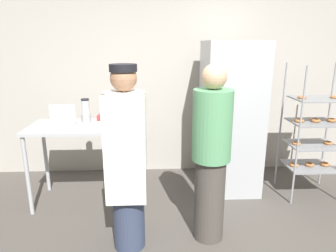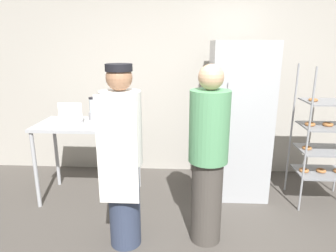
{
  "view_description": "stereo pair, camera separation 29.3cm",
  "coord_description": "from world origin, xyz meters",
  "px_view_note": "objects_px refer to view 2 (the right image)",
  "views": [
    {
      "loc": [
        -0.28,
        -2.03,
        1.82
      ],
      "look_at": [
        -0.15,
        0.79,
        1.04
      ],
      "focal_mm": 32.0,
      "sensor_mm": 36.0,
      "label": 1
    },
    {
      "loc": [
        0.01,
        -2.03,
        1.82
      ],
      "look_at": [
        -0.15,
        0.79,
        1.04
      ],
      "focal_mm": 32.0,
      "sensor_mm": 36.0,
      "label": 2
    }
  ],
  "objects_px": {
    "baking_rack": "(326,138)",
    "donut_box": "(68,121)",
    "person_baker": "(122,157)",
    "refrigerator": "(238,120)",
    "blender_pitcher": "(93,110)",
    "binder_stack": "(118,117)",
    "person_customer": "(208,156)"
  },
  "relations": [
    {
      "from": "baking_rack",
      "to": "donut_box",
      "type": "xyz_separation_m",
      "value": [
        -2.92,
        -0.15,
        0.2
      ]
    },
    {
      "from": "baking_rack",
      "to": "donut_box",
      "type": "bearing_deg",
      "value": -177.06
    },
    {
      "from": "person_baker",
      "to": "refrigerator",
      "type": "bearing_deg",
      "value": 43.82
    },
    {
      "from": "blender_pitcher",
      "to": "binder_stack",
      "type": "height_order",
      "value": "blender_pitcher"
    },
    {
      "from": "refrigerator",
      "to": "donut_box",
      "type": "relative_size",
      "value": 6.63
    },
    {
      "from": "refrigerator",
      "to": "person_baker",
      "type": "height_order",
      "value": "refrigerator"
    },
    {
      "from": "person_baker",
      "to": "person_customer",
      "type": "height_order",
      "value": "person_baker"
    },
    {
      "from": "blender_pitcher",
      "to": "binder_stack",
      "type": "bearing_deg",
      "value": -12.99
    },
    {
      "from": "donut_box",
      "to": "person_customer",
      "type": "height_order",
      "value": "person_customer"
    },
    {
      "from": "refrigerator",
      "to": "person_customer",
      "type": "bearing_deg",
      "value": -112.78
    },
    {
      "from": "refrigerator",
      "to": "donut_box",
      "type": "height_order",
      "value": "refrigerator"
    },
    {
      "from": "donut_box",
      "to": "blender_pitcher",
      "type": "xyz_separation_m",
      "value": [
        0.22,
        0.25,
        0.08
      ]
    },
    {
      "from": "refrigerator",
      "to": "baking_rack",
      "type": "distance_m",
      "value": 1.0
    },
    {
      "from": "person_customer",
      "to": "person_baker",
      "type": "bearing_deg",
      "value": -172.24
    },
    {
      "from": "refrigerator",
      "to": "donut_box",
      "type": "bearing_deg",
      "value": -169.2
    },
    {
      "from": "baking_rack",
      "to": "donut_box",
      "type": "distance_m",
      "value": 2.93
    },
    {
      "from": "baking_rack",
      "to": "donut_box",
      "type": "height_order",
      "value": "baking_rack"
    },
    {
      "from": "donut_box",
      "to": "person_baker",
      "type": "bearing_deg",
      "value": -44.86
    },
    {
      "from": "refrigerator",
      "to": "blender_pitcher",
      "type": "height_order",
      "value": "refrigerator"
    },
    {
      "from": "refrigerator",
      "to": "binder_stack",
      "type": "xyz_separation_m",
      "value": [
        -1.43,
        -0.19,
        0.06
      ]
    },
    {
      "from": "binder_stack",
      "to": "person_customer",
      "type": "bearing_deg",
      "value": -40.28
    },
    {
      "from": "person_baker",
      "to": "person_customer",
      "type": "relative_size",
      "value": 1.0
    },
    {
      "from": "blender_pitcher",
      "to": "person_baker",
      "type": "height_order",
      "value": "person_baker"
    },
    {
      "from": "donut_box",
      "to": "person_customer",
      "type": "relative_size",
      "value": 0.17
    },
    {
      "from": "baking_rack",
      "to": "person_customer",
      "type": "distance_m",
      "value": 1.62
    },
    {
      "from": "binder_stack",
      "to": "person_baker",
      "type": "height_order",
      "value": "person_baker"
    },
    {
      "from": "blender_pitcher",
      "to": "person_customer",
      "type": "height_order",
      "value": "person_customer"
    },
    {
      "from": "donut_box",
      "to": "binder_stack",
      "type": "xyz_separation_m",
      "value": [
        0.53,
        0.18,
        0.01
      ]
    },
    {
      "from": "refrigerator",
      "to": "blender_pitcher",
      "type": "relative_size",
      "value": 6.72
    },
    {
      "from": "blender_pitcher",
      "to": "person_baker",
      "type": "relative_size",
      "value": 0.17
    },
    {
      "from": "refrigerator",
      "to": "donut_box",
      "type": "xyz_separation_m",
      "value": [
        -1.96,
        -0.37,
        0.05
      ]
    },
    {
      "from": "refrigerator",
      "to": "baking_rack",
      "type": "height_order",
      "value": "refrigerator"
    }
  ]
}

